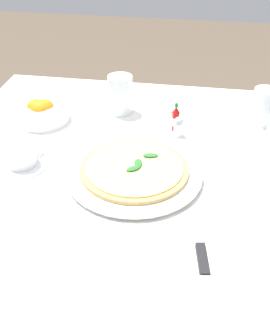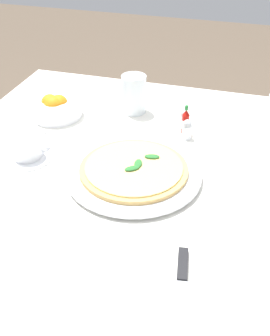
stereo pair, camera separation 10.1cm
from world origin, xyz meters
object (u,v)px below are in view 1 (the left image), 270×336
coffee_cup_center_back (21,156)px  salt_shaker (178,127)px  pizza_plate (134,173)px  citrus_bowl (42,112)px  dinner_knife (206,282)px  pepper_shaker (173,117)px  water_glass_back_corner (120,97)px  napkin_folded (205,286)px  water_glass_right_edge (263,109)px  hot_sauce_bottle (176,119)px  pizza (134,169)px

coffee_cup_center_back → salt_shaker: 0.42m
pizza_plate → citrus_bowl: citrus_bowl is taller
dinner_knife → pepper_shaker: bearing=-178.2°
dinner_knife → pepper_shaker: size_ratio=3.48×
water_glass_back_corner → napkin_folded: (0.63, 0.27, -0.04)m
dinner_knife → salt_shaker: bearing=-179.2°
water_glass_right_edge → pepper_shaker: size_ratio=1.88×
water_glass_right_edge → salt_shaker: bearing=-64.8°
water_glass_right_edge → hot_sauce_bottle: 0.25m
dinner_knife → pepper_shaker: pepper_shaker is taller
dinner_knife → salt_shaker: size_ratio=3.48×
water_glass_back_corner → pepper_shaker: 0.17m
pizza → water_glass_back_corner: bearing=-163.5°
water_glass_back_corner → hot_sauce_bottle: (0.08, 0.17, -0.01)m
water_glass_back_corner → citrus_bowl: water_glass_back_corner is taller
coffee_cup_center_back → pepper_shaker: size_ratio=2.31×
coffee_cup_center_back → dinner_knife: (0.32, 0.46, -0.00)m
water_glass_right_edge → citrus_bowl: bearing=-82.0°
napkin_folded → dinner_knife: 0.01m
coffee_cup_center_back → water_glass_right_edge: (-0.32, 0.60, 0.02)m
water_glass_right_edge → citrus_bowl: 0.63m
pizza → salt_shaker: salt_shaker is taller
pizza_plate → coffee_cup_center_back: bearing=-91.1°
dinner_knife → salt_shaker: salt_shaker is taller
pizza_plate → hot_sauce_bottle: hot_sauce_bottle is taller
salt_shaker → napkin_folded: bearing=9.7°
pizza_plate → napkin_folded: size_ratio=1.30×
pizza_plate → water_glass_right_edge: 0.45m
pizza_plate → citrus_bowl: size_ratio=2.13×
water_glass_back_corner → hot_sauce_bottle: 0.19m
napkin_folded → salt_shaker: salt_shaker is taller
water_glass_right_edge → salt_shaker: (0.11, -0.23, -0.02)m
pizza_plate → pizza: size_ratio=1.25×
pizza_plate → pepper_shaker: 0.28m
salt_shaker → pepper_shaker: (-0.06, -0.02, 0.00)m
water_glass_back_corner → salt_shaker: water_glass_back_corner is taller
pizza_plate → pizza: pizza is taller
citrus_bowl → salt_shaker: bearing=87.0°
salt_shaker → pizza: bearing=-21.9°
pizza → napkin_folded: size_ratio=1.04×
water_glass_back_corner → salt_shaker: 0.22m
pizza_plate → water_glass_back_corner: (-0.33, -0.10, 0.04)m
coffee_cup_center_back → water_glass_right_edge: size_ratio=1.23×
pizza → pepper_shaker: pepper_shaker is taller
dinner_knife → hot_sauce_bottle: 0.56m
water_glass_right_edge → napkin_folded: water_glass_right_edge is taller
coffee_cup_center_back → salt_shaker: size_ratio=2.31×
water_glass_right_edge → salt_shaker: water_glass_right_edge is taller
coffee_cup_center_back → pepper_shaker: coffee_cup_center_back is taller
dinner_knife → coffee_cup_center_back: bearing=-133.6°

